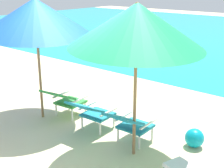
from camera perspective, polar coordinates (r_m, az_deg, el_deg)
name	(u,v)px	position (r m, az deg, el deg)	size (l,w,h in m)	color
ground_plane	(188,81)	(9.17, 13.60, 0.52)	(40.00, 40.00, 0.00)	beige
lounge_chair_left	(65,99)	(6.50, -8.54, -2.70)	(0.63, 0.93, 0.68)	#338E3D
lounge_chair_center	(92,111)	(5.86, -3.65, -4.93)	(0.58, 0.90, 0.68)	teal
lounge_chair_right	(130,123)	(5.38, 3.24, -7.08)	(0.57, 0.89, 0.68)	teal
beach_umbrella_left	(36,16)	(6.23, -13.63, 11.82)	(2.71, 2.69, 2.47)	olive
beach_umbrella_right	(137,26)	(4.61, 4.47, 10.48)	(2.71, 2.70, 2.45)	olive
beach_ball	(194,138)	(5.60, 14.65, -9.40)	(0.33, 0.33, 0.33)	#0A93AD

